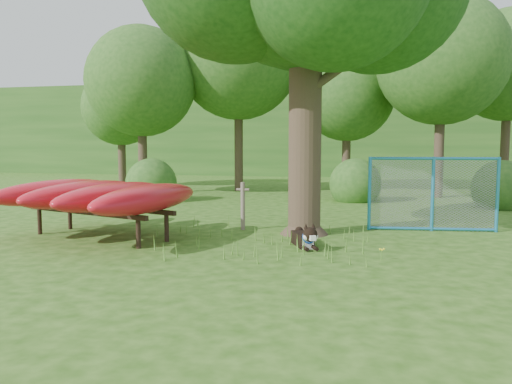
# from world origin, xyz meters

# --- Properties ---
(ground) EXTENTS (80.00, 80.00, 0.00)m
(ground) POSITION_xyz_m (0.00, 0.00, 0.00)
(ground) COLOR #244E0F
(ground) RESTS_ON ground
(wooden_post) EXTENTS (0.30, 0.11, 1.11)m
(wooden_post) POSITION_xyz_m (-0.38, 2.37, 0.59)
(wooden_post) COLOR #6B5D50
(wooden_post) RESTS_ON ground
(kayak_rack) EXTENTS (4.06, 4.38, 1.19)m
(kayak_rack) POSITION_xyz_m (-3.07, 0.73, 0.91)
(kayak_rack) COLOR black
(kayak_rack) RESTS_ON ground
(husky_dog) EXTENTS (0.65, 1.12, 0.52)m
(husky_dog) POSITION_xyz_m (1.29, 0.67, 0.18)
(husky_dog) COLOR black
(husky_dog) RESTS_ON ground
(fence_section) EXTENTS (2.89, 0.40, 2.82)m
(fence_section) POSITION_xyz_m (3.88, 3.17, 0.85)
(fence_section) COLOR #2886BE
(fence_section) RESTS_ON ground
(wildflower_clump) EXTENTS (0.10, 0.10, 0.21)m
(wildflower_clump) POSITION_xyz_m (2.69, -0.11, 0.17)
(wildflower_clump) COLOR #55892C
(wildflower_clump) RESTS_ON ground
(bg_tree_a) EXTENTS (4.40, 4.40, 6.70)m
(bg_tree_a) POSITION_xyz_m (-6.50, 10.00, 4.48)
(bg_tree_a) COLOR #3A2B1F
(bg_tree_a) RESTS_ON ground
(bg_tree_b) EXTENTS (5.20, 5.20, 8.22)m
(bg_tree_b) POSITION_xyz_m (-3.00, 12.00, 5.61)
(bg_tree_b) COLOR #3A2B1F
(bg_tree_b) RESTS_ON ground
(bg_tree_c) EXTENTS (4.00, 4.00, 6.12)m
(bg_tree_c) POSITION_xyz_m (1.50, 13.00, 4.11)
(bg_tree_c) COLOR #3A2B1F
(bg_tree_c) RESTS_ON ground
(bg_tree_d) EXTENTS (4.80, 4.80, 7.50)m
(bg_tree_d) POSITION_xyz_m (5.00, 11.00, 5.08)
(bg_tree_d) COLOR #3A2B1F
(bg_tree_d) RESTS_ON ground
(bg_tree_e) EXTENTS (4.60, 4.60, 7.55)m
(bg_tree_e) POSITION_xyz_m (8.00, 14.00, 5.23)
(bg_tree_e) COLOR #3A2B1F
(bg_tree_e) RESTS_ON ground
(bg_tree_f) EXTENTS (3.60, 3.60, 5.55)m
(bg_tree_f) POSITION_xyz_m (-9.00, 13.00, 3.73)
(bg_tree_f) COLOR #3A2B1F
(bg_tree_f) RESTS_ON ground
(shrub_left) EXTENTS (1.80, 1.80, 1.80)m
(shrub_left) POSITION_xyz_m (-5.00, 7.50, 0.00)
(shrub_left) COLOR #28561B
(shrub_left) RESTS_ON ground
(shrub_right) EXTENTS (1.80, 1.80, 1.80)m
(shrub_right) POSITION_xyz_m (6.50, 8.00, 0.00)
(shrub_right) COLOR #28561B
(shrub_right) RESTS_ON ground
(shrub_mid) EXTENTS (1.80, 1.80, 1.80)m
(shrub_mid) POSITION_xyz_m (2.00, 9.00, 0.00)
(shrub_mid) COLOR #28561B
(shrub_mid) RESTS_ON ground
(wooded_hillside) EXTENTS (80.00, 12.00, 6.00)m
(wooded_hillside) POSITION_xyz_m (0.00, 28.00, 3.00)
(wooded_hillside) COLOR #28561B
(wooded_hillside) RESTS_ON ground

